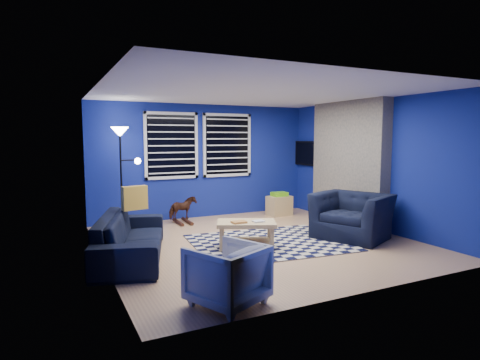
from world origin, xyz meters
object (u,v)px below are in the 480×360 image
(armchair_big, at_px, (352,216))
(armchair_bent, at_px, (227,274))
(tv, at_px, (308,153))
(floor_lamp, at_px, (121,146))
(cabinet, at_px, (279,205))
(rocking_horse, at_px, (183,208))
(sofa, at_px, (131,237))
(coffee_table, at_px, (246,229))

(armchair_big, xyz_separation_m, armchair_bent, (-3.15, -1.63, -0.07))
(tv, xyz_separation_m, floor_lamp, (-4.31, 0.00, 0.21))
(armchair_bent, relative_size, cabinet, 1.28)
(tv, height_order, rocking_horse, tv)
(sofa, bearing_deg, cabinet, -46.44)
(tv, xyz_separation_m, armchair_bent, (-3.96, -4.10, -1.07))
(sofa, height_order, cabinet, sofa)
(tv, xyz_separation_m, cabinet, (-0.85, -0.11, -1.16))
(tv, xyz_separation_m, armchair_big, (-0.81, -2.47, -1.01))
(floor_lamp, bearing_deg, rocking_horse, 0.98)
(rocking_horse, height_order, floor_lamp, floor_lamp)
(armchair_big, relative_size, cabinet, 2.16)
(rocking_horse, bearing_deg, coffee_table, 171.96)
(sofa, bearing_deg, rocking_horse, -18.86)
(armchair_big, xyz_separation_m, coffee_table, (-1.99, 0.20, -0.08))
(armchair_bent, relative_size, coffee_table, 0.68)
(tv, bearing_deg, sofa, -156.45)
(tv, bearing_deg, armchair_big, -108.13)
(coffee_table, height_order, floor_lamp, floor_lamp)
(armchair_big, bearing_deg, coffee_table, -120.61)
(rocking_horse, xyz_separation_m, cabinet, (2.26, -0.13, -0.08))
(armchair_big, relative_size, armchair_bent, 1.69)
(tv, bearing_deg, floor_lamp, 180.00)
(sofa, relative_size, floor_lamp, 1.12)
(tv, distance_m, floor_lamp, 4.32)
(armchair_bent, bearing_deg, rocking_horse, -125.82)
(armchair_big, bearing_deg, cabinet, 156.30)
(tv, bearing_deg, rocking_horse, 179.62)
(armchair_big, bearing_deg, sofa, -122.25)
(armchair_big, xyz_separation_m, cabinet, (-0.05, 2.36, -0.16))
(sofa, distance_m, floor_lamp, 2.38)
(coffee_table, distance_m, floor_lamp, 3.02)
(sofa, distance_m, armchair_big, 3.77)
(cabinet, height_order, floor_lamp, floor_lamp)
(rocking_horse, distance_m, cabinet, 2.27)
(coffee_table, bearing_deg, cabinet, 48.01)
(rocking_horse, relative_size, coffee_table, 0.54)
(tv, bearing_deg, coffee_table, -140.98)
(cabinet, bearing_deg, tv, 1.40)
(tv, distance_m, sofa, 5.08)
(armchair_big, relative_size, rocking_horse, 2.11)
(tv, height_order, coffee_table, tv)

